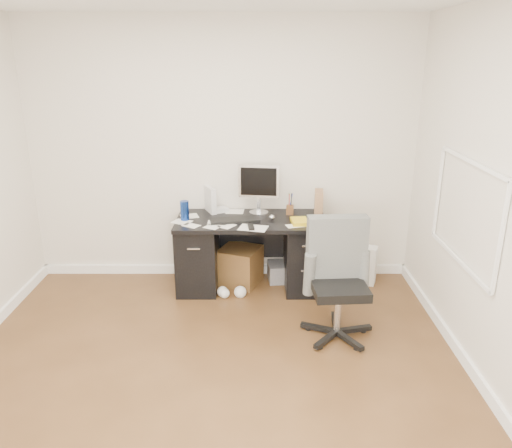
{
  "coord_description": "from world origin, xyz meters",
  "views": [
    {
      "loc": [
        0.35,
        -3.1,
        2.32
      ],
      "look_at": [
        0.35,
        1.2,
        0.85
      ],
      "focal_mm": 35.0,
      "sensor_mm": 36.0,
      "label": 1
    }
  ],
  "objects": [
    {
      "name": "lcd_monitor",
      "position": [
        0.38,
        1.83,
        1.01
      ],
      "size": [
        0.44,
        0.29,
        0.52
      ],
      "primitive_type": null,
      "rotation": [
        0.0,
        0.0,
        -0.13
      ],
      "color": "silver",
      "rests_on": "desk"
    },
    {
      "name": "desk_printer",
      "position": [
        0.65,
        1.82,
        0.1
      ],
      "size": [
        0.35,
        0.3,
        0.19
      ],
      "primitive_type": "cube",
      "rotation": [
        0.0,
        0.0,
        0.1
      ],
      "color": "slate",
      "rests_on": "ground"
    },
    {
      "name": "travel_mug",
      "position": [
        -0.36,
        1.62,
        0.85
      ],
      "size": [
        0.09,
        0.09,
        0.2
      ],
      "primitive_type": "cylinder",
      "rotation": [
        0.0,
        0.0,
        0.09
      ],
      "color": "#153795",
      "rests_on": "desk"
    },
    {
      "name": "ground",
      "position": [
        0.0,
        0.0,
        0.0
      ],
      "size": [
        4.0,
        4.0,
        0.0
      ],
      "primitive_type": "plane",
      "color": "#4B3018",
      "rests_on": "ground"
    },
    {
      "name": "wicker_basket",
      "position": [
        0.18,
        1.75,
        0.2
      ],
      "size": [
        0.51,
        0.51,
        0.39
      ],
      "primitive_type": "cube",
      "rotation": [
        0.0,
        0.0,
        -0.39
      ],
      "color": "#4E2E17",
      "rests_on": "ground"
    },
    {
      "name": "pc_tower",
      "position": [
        1.09,
        1.68,
        0.2
      ],
      "size": [
        0.28,
        0.44,
        0.41
      ],
      "primitive_type": "cube",
      "rotation": [
        0.0,
        0.0,
        -0.26
      ],
      "color": "#B0AB9F",
      "rests_on": "ground"
    },
    {
      "name": "computer_mouse",
      "position": [
        0.51,
        1.61,
        0.78
      ],
      "size": [
        0.06,
        0.06,
        0.06
      ],
      "primitive_type": "sphere",
      "rotation": [
        0.0,
        0.0,
        0.02
      ],
      "color": "silver",
      "rests_on": "desk"
    },
    {
      "name": "loose_papers",
      "position": [
        0.1,
        1.6,
        0.75
      ],
      "size": [
        1.1,
        0.6,
        0.0
      ],
      "primitive_type": null,
      "color": "silver",
      "rests_on": "desk"
    },
    {
      "name": "shopping_bag",
      "position": [
        1.47,
        1.76,
        0.21
      ],
      "size": [
        0.36,
        0.31,
        0.41
      ],
      "primitive_type": "cube",
      "rotation": [
        0.0,
        0.0,
        -0.36
      ],
      "color": "white",
      "rests_on": "ground"
    },
    {
      "name": "yellow_book",
      "position": [
        0.78,
        1.51,
        0.77
      ],
      "size": [
        0.19,
        0.23,
        0.04
      ],
      "primitive_type": "cube",
      "rotation": [
        0.0,
        0.0,
        0.09
      ],
      "color": "gold",
      "rests_on": "desk"
    },
    {
      "name": "room_shell",
      "position": [
        0.03,
        0.03,
        1.66
      ],
      "size": [
        4.02,
        4.02,
        2.71
      ],
      "color": "silver",
      "rests_on": "ground"
    },
    {
      "name": "white_binder",
      "position": [
        -0.13,
        1.89,
        0.88
      ],
      "size": [
        0.19,
        0.26,
        0.27
      ],
      "primitive_type": "cube",
      "rotation": [
        0.0,
        0.0,
        0.41
      ],
      "color": "silver",
      "rests_on": "desk"
    },
    {
      "name": "magazine_file",
      "position": [
        0.99,
        1.79,
        0.88
      ],
      "size": [
        0.13,
        0.23,
        0.25
      ],
      "primitive_type": "cube",
      "rotation": [
        0.0,
        0.0,
        -0.1
      ],
      "color": "#936A47",
      "rests_on": "desk"
    },
    {
      "name": "keyboard",
      "position": [
        0.14,
        1.57,
        0.76
      ],
      "size": [
        0.51,
        0.25,
        0.03
      ],
      "primitive_type": "cube",
      "rotation": [
        0.0,
        0.0,
        0.17
      ],
      "color": "black",
      "rests_on": "desk"
    },
    {
      "name": "pen_cup",
      "position": [
        0.7,
        1.81,
        0.86
      ],
      "size": [
        0.1,
        0.1,
        0.22
      ],
      "primitive_type": null,
      "rotation": [
        0.0,
        0.0,
        -0.1
      ],
      "color": "#5A3419",
      "rests_on": "desk"
    },
    {
      "name": "office_chair",
      "position": [
        1.05,
        0.68,
        0.52
      ],
      "size": [
        0.62,
        0.62,
        1.04
      ],
      "primitive_type": null,
      "rotation": [
        0.0,
        0.0,
        0.06
      ],
      "color": "#4B4D4B",
      "rests_on": "ground"
    },
    {
      "name": "desk",
      "position": [
        0.3,
        1.65,
        0.4
      ],
      "size": [
        1.5,
        0.7,
        0.75
      ],
      "color": "black",
      "rests_on": "ground"
    },
    {
      "name": "paper_remote",
      "position": [
        0.32,
        1.37,
        0.76
      ],
      "size": [
        0.31,
        0.27,
        0.02
      ],
      "primitive_type": null,
      "rotation": [
        0.0,
        0.0,
        -0.25
      ],
      "color": "silver",
      "rests_on": "desk"
    }
  ]
}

